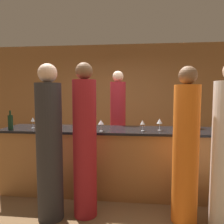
{
  "coord_description": "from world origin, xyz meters",
  "views": [
    {
      "loc": [
        0.4,
        -3.29,
        1.55
      ],
      "look_at": [
        0.03,
        0.1,
        1.25
      ],
      "focal_mm": 35.0,
      "sensor_mm": 36.0,
      "label": 1
    }
  ],
  "objects_px": {
    "guest_3": "(49,147)",
    "ice_bucket": "(193,122)",
    "wine_bottle_0": "(178,122)",
    "wine_bottle_2": "(40,121)",
    "bartender": "(118,127)",
    "guest_1": "(85,145)",
    "wine_bottle_1": "(10,122)",
    "guest_0": "(186,150)"
  },
  "relations": [
    {
      "from": "guest_3",
      "to": "ice_bucket",
      "type": "height_order",
      "value": "guest_3"
    },
    {
      "from": "bartender",
      "to": "wine_bottle_2",
      "type": "height_order",
      "value": "bartender"
    },
    {
      "from": "guest_3",
      "to": "wine_bottle_0",
      "type": "distance_m",
      "value": 1.86
    },
    {
      "from": "bartender",
      "to": "guest_0",
      "type": "relative_size",
      "value": 1.05
    },
    {
      "from": "wine_bottle_2",
      "to": "ice_bucket",
      "type": "height_order",
      "value": "wine_bottle_2"
    },
    {
      "from": "bartender",
      "to": "guest_3",
      "type": "bearing_deg",
      "value": 64.77
    },
    {
      "from": "wine_bottle_1",
      "to": "ice_bucket",
      "type": "xyz_separation_m",
      "value": [
        2.78,
        0.42,
        -0.01
      ]
    },
    {
      "from": "guest_1",
      "to": "wine_bottle_2",
      "type": "height_order",
      "value": "guest_1"
    },
    {
      "from": "guest_3",
      "to": "wine_bottle_0",
      "type": "bearing_deg",
      "value": 26.38
    },
    {
      "from": "guest_3",
      "to": "ice_bucket",
      "type": "bearing_deg",
      "value": 27.99
    },
    {
      "from": "guest_0",
      "to": "wine_bottle_2",
      "type": "distance_m",
      "value": 2.19
    },
    {
      "from": "bartender",
      "to": "guest_1",
      "type": "height_order",
      "value": "bartender"
    },
    {
      "from": "wine_bottle_0",
      "to": "wine_bottle_2",
      "type": "relative_size",
      "value": 1.07
    },
    {
      "from": "guest_1",
      "to": "guest_3",
      "type": "distance_m",
      "value": 0.42
    },
    {
      "from": "ice_bucket",
      "to": "bartender",
      "type": "bearing_deg",
      "value": 158.97
    },
    {
      "from": "guest_0",
      "to": "wine_bottle_1",
      "type": "distance_m",
      "value": 2.53
    },
    {
      "from": "bartender",
      "to": "guest_0",
      "type": "bearing_deg",
      "value": 123.44
    },
    {
      "from": "ice_bucket",
      "to": "guest_3",
      "type": "bearing_deg",
      "value": -152.01
    },
    {
      "from": "bartender",
      "to": "wine_bottle_1",
      "type": "relative_size",
      "value": 6.81
    },
    {
      "from": "wine_bottle_1",
      "to": "ice_bucket",
      "type": "relative_size",
      "value": 1.41
    },
    {
      "from": "guest_0",
      "to": "wine_bottle_1",
      "type": "bearing_deg",
      "value": 168.72
    },
    {
      "from": "guest_0",
      "to": "wine_bottle_2",
      "type": "bearing_deg",
      "value": 162.48
    },
    {
      "from": "bartender",
      "to": "guest_0",
      "type": "xyz_separation_m",
      "value": [
        0.92,
        -1.39,
        -0.05
      ]
    },
    {
      "from": "guest_1",
      "to": "wine_bottle_1",
      "type": "relative_size",
      "value": 6.7
    },
    {
      "from": "guest_0",
      "to": "guest_3",
      "type": "bearing_deg",
      "value": -176.13
    },
    {
      "from": "bartender",
      "to": "guest_1",
      "type": "relative_size",
      "value": 1.02
    },
    {
      "from": "bartender",
      "to": "guest_1",
      "type": "xyz_separation_m",
      "value": [
        -0.3,
        -1.38,
        -0.02
      ]
    },
    {
      "from": "guest_3",
      "to": "wine_bottle_0",
      "type": "height_order",
      "value": "guest_3"
    },
    {
      "from": "wine_bottle_0",
      "to": "wine_bottle_2",
      "type": "distance_m",
      "value": 2.11
    },
    {
      "from": "guest_3",
      "to": "wine_bottle_2",
      "type": "xyz_separation_m",
      "value": [
        -0.45,
        0.76,
        0.21
      ]
    },
    {
      "from": "ice_bucket",
      "to": "wine_bottle_1",
      "type": "bearing_deg",
      "value": -171.38
    },
    {
      "from": "guest_1",
      "to": "bartender",
      "type": "bearing_deg",
      "value": 77.83
    },
    {
      "from": "guest_0",
      "to": "wine_bottle_1",
      "type": "xyz_separation_m",
      "value": [
        -2.47,
        0.49,
        0.23
      ]
    },
    {
      "from": "guest_0",
      "to": "wine_bottle_0",
      "type": "height_order",
      "value": "guest_0"
    },
    {
      "from": "guest_1",
      "to": "wine_bottle_1",
      "type": "bearing_deg",
      "value": 158.99
    },
    {
      "from": "guest_0",
      "to": "wine_bottle_0",
      "type": "xyz_separation_m",
      "value": [
        0.03,
        0.71,
        0.24
      ]
    },
    {
      "from": "wine_bottle_0",
      "to": "guest_0",
      "type": "bearing_deg",
      "value": -92.78
    },
    {
      "from": "guest_1",
      "to": "ice_bucket",
      "type": "height_order",
      "value": "guest_1"
    },
    {
      "from": "bartender",
      "to": "ice_bucket",
      "type": "xyz_separation_m",
      "value": [
        1.22,
        -0.47,
        0.17
      ]
    },
    {
      "from": "wine_bottle_2",
      "to": "ice_bucket",
      "type": "xyz_separation_m",
      "value": [
        2.38,
        0.26,
        -0.01
      ]
    },
    {
      "from": "wine_bottle_0",
      "to": "ice_bucket",
      "type": "height_order",
      "value": "wine_bottle_0"
    },
    {
      "from": "wine_bottle_0",
      "to": "guest_1",
      "type": "bearing_deg",
      "value": -150.62
    }
  ]
}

